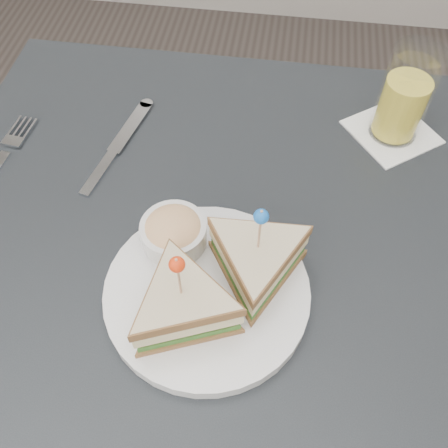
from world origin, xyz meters
TOP-DOWN VIEW (x-y plane):
  - ground_plane at (0.00, 0.00)m, footprint 3.50×3.50m
  - table at (0.00, 0.00)m, footprint 0.80×0.80m
  - plate_meal at (0.01, -0.06)m, footprint 0.29×0.27m
  - cutlery_knife at (-0.17, 0.16)m, footprint 0.06×0.21m
  - drink_set at (0.23, 0.25)m, footprint 0.16×0.16m

SIDE VIEW (x-z plane):
  - ground_plane at x=0.00m, z-range 0.00..0.00m
  - table at x=0.00m, z-range 0.30..1.05m
  - cutlery_knife at x=-0.17m, z-range 0.75..0.76m
  - plate_meal at x=0.01m, z-range 0.72..0.86m
  - drink_set at x=0.23m, z-range 0.74..0.89m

